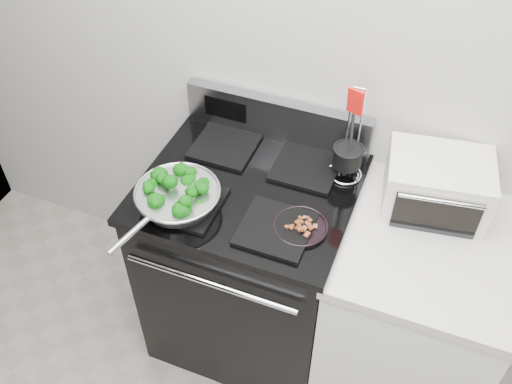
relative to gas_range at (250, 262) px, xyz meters
The scene contains 8 objects.
back_wall 0.97m from the gas_range, 48.22° to the left, with size 4.00×0.02×2.70m, color #B3B0AA.
gas_range is the anchor object (origin of this frame).
counter 0.69m from the gas_range, ahead, with size 0.62×0.68×0.92m.
skillet 0.58m from the gas_range, 133.94° to the right, with size 0.31×0.48×0.07m.
broccoli_pile 0.60m from the gas_range, 134.23° to the right, with size 0.24×0.24×0.08m, color #043006, non-canonical shape.
bacon_plate 0.56m from the gas_range, 28.52° to the right, with size 0.19×0.19×0.04m.
utensil_holder 0.65m from the gas_range, 30.08° to the left, with size 0.13×0.13×0.39m.
toaster_oven 0.86m from the gas_range, 15.08° to the left, with size 0.39×0.32×0.21m.
Camera 1 is at (0.29, 0.01, 2.42)m, focal length 40.00 mm.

